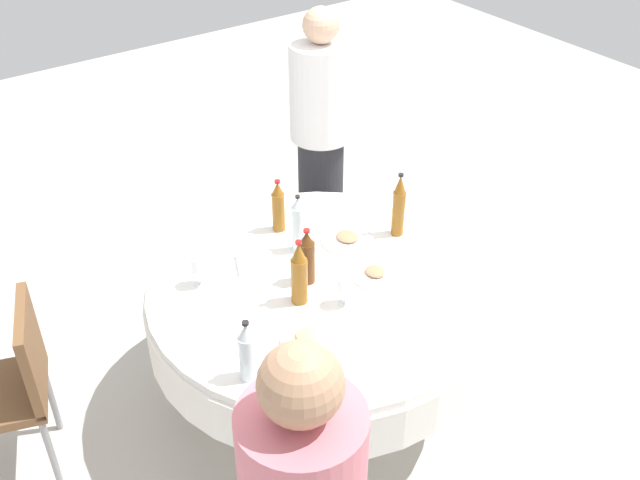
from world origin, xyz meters
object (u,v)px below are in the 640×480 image
Objects in this scene: bottle_amber_right at (399,207)px; wine_glass_outer at (199,265)px; bottle_clear_rear at (248,352)px; bottle_brown_outer at (307,258)px; bottle_amber_south at (278,207)px; plate_inner at (347,239)px; plate_east at (306,338)px; bottle_amber_mid at (299,274)px; plate_left at (375,274)px; dining_table at (320,307)px; person_right at (321,144)px; bottle_clear_far at (298,225)px; chair_south at (14,380)px; wine_glass_mid at (345,286)px.

bottle_amber_right is 2.22× the size of wine_glass_outer.
bottle_brown_outer is at bearing 124.70° from bottle_clear_rear.
plate_inner is at bearing 37.81° from bottle_amber_south.
bottle_clear_rear reaches higher than plate_east.
plate_left is (0.05, 0.37, -0.13)m from bottle_amber_mid.
plate_east reaches higher than dining_table.
plate_inner and plate_left have the same top height.
person_right is (-0.44, 0.57, -0.02)m from bottle_amber_south.
dining_table is 5.22× the size of bottle_clear_far.
wine_glass_outer reaches higher than chair_south.
bottle_brown_outer is 0.38m from plate_inner.
bottle_brown_outer reaches higher than plate_east.
bottle_amber_south is (-0.77, 0.63, 0.00)m from bottle_clear_rear.
bottle_amber_mid is (0.06, -0.15, 0.29)m from dining_table.
bottle_amber_mid reaches higher than plate_inner.
plate_inner is (0.08, 0.23, -0.13)m from bottle_clear_far.
chair_south is at bearing -99.11° from plate_inner.
plate_inner is at bearing 71.80° from bottle_clear_far.
plate_left is at bearing 108.93° from plate_east.
bottle_brown_outer reaches higher than wine_glass_mid.
bottle_amber_right reaches higher than wine_glass_outer.
bottle_clear_far reaches higher than wine_glass_outer.
bottle_clear_rear is 0.88× the size of bottle_amber_mid.
plate_east is (-0.04, 0.29, -0.12)m from bottle_clear_rear.
bottle_brown_outer is 1.32× the size of plate_east.
chair_south is at bearing -108.79° from dining_table.
plate_inner is at bearing -80.33° from chair_south.
wine_glass_outer is at bearing -139.72° from bottle_amber_mid.
bottle_amber_south is at bearing 172.84° from wine_glass_mid.
person_right is (-0.90, 0.64, 0.25)m from dining_table.
wine_glass_mid is at bearing 9.84° from bottle_brown_outer.
bottle_clear_rear is 0.92× the size of bottle_clear_far.
plate_left is (-0.21, 0.78, -0.12)m from bottle_clear_rear.
bottle_brown_outer is at bearing -119.00° from plate_left.
bottle_amber_right is at bearing 102.37° from bottle_amber_mid.
wine_glass_mid is 1.45m from chair_south.
dining_table is 10.42× the size of wine_glass_outer.
bottle_clear_rear is 0.32× the size of chair_south.
bottle_brown_outer is (-0.36, 0.52, 0.00)m from bottle_clear_rear.
chair_south is (-0.18, -1.34, -0.36)m from bottle_clear_far.
person_right reaches higher than dining_table.
wine_glass_mid is (0.13, 0.14, -0.05)m from bottle_amber_mid.
person_right reaches higher than bottle_clear_far.
bottle_clear_rear is 1.84× the size of wine_glass_outer.
wine_glass_outer reaches higher than plate_left.
bottle_clear_rear is 1.00m from bottle_amber_south.
bottle_clear_rear is at bearing -99.02° from person_right.
bottle_brown_outer is (-0.04, -0.04, 0.27)m from dining_table.
wine_glass_mid is 0.26m from plate_left.
bottle_clear_far is 0.64m from plate_east.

